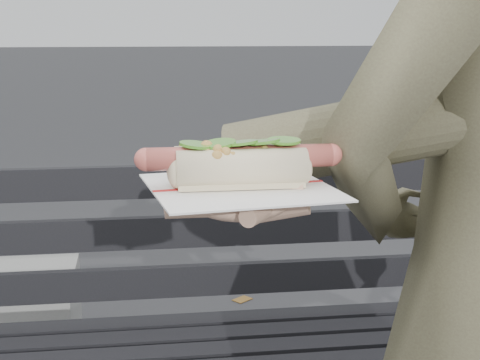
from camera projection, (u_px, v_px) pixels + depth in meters
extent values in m
cube|color=black|center=(195.00, 355.00, 1.69)|extent=(1.50, 0.07, 0.03)
cube|color=black|center=(192.00, 339.00, 1.77)|extent=(1.50, 0.07, 0.03)
cube|color=black|center=(189.00, 324.00, 1.86)|extent=(1.50, 0.07, 0.03)
cube|color=black|center=(444.00, 235.00, 1.92)|extent=(0.04, 0.03, 0.42)
cube|color=black|center=(188.00, 280.00, 1.87)|extent=(1.50, 0.02, 0.08)
cube|color=black|center=(187.00, 231.00, 1.84)|extent=(1.50, 0.02, 0.08)
cube|color=black|center=(186.00, 181.00, 1.81)|extent=(1.50, 0.02, 0.08)
cylinder|color=#484230|center=(425.00, 122.00, 0.91)|extent=(0.51, 0.23, 0.19)
cylinder|color=#D8A384|center=(275.00, 195.00, 0.81)|extent=(0.09, 0.08, 0.07)
ellipsoid|color=#D8A384|center=(240.00, 203.00, 0.80)|extent=(0.10, 0.12, 0.03)
cylinder|color=#D8A384|center=(191.00, 209.00, 0.76)|extent=(0.06, 0.02, 0.02)
cylinder|color=#D8A384|center=(190.00, 205.00, 0.78)|extent=(0.06, 0.02, 0.02)
cylinder|color=#D8A384|center=(189.00, 200.00, 0.80)|extent=(0.06, 0.02, 0.02)
cylinder|color=#D8A384|center=(187.00, 196.00, 0.82)|extent=(0.06, 0.02, 0.02)
cylinder|color=#D8A384|center=(257.00, 213.00, 0.74)|extent=(0.04, 0.05, 0.02)
cube|color=white|center=(240.00, 187.00, 0.79)|extent=(0.21, 0.21, 0.00)
cube|color=#B21E1E|center=(240.00, 186.00, 0.79)|extent=(0.19, 0.03, 0.00)
cylinder|color=#BD5348|center=(240.00, 157.00, 0.78)|extent=(0.20, 0.02, 0.02)
sphere|color=#BD5348|center=(146.00, 160.00, 0.77)|extent=(0.02, 0.02, 0.02)
sphere|color=#BD5348|center=(331.00, 155.00, 0.80)|extent=(0.03, 0.02, 0.02)
sphere|color=#9E6B2D|center=(185.00, 147.00, 0.79)|extent=(0.01, 0.01, 0.01)
sphere|color=#9E6B2D|center=(206.00, 152.00, 0.77)|extent=(0.01, 0.01, 0.01)
sphere|color=#9E6B2D|center=(187.00, 145.00, 0.79)|extent=(0.01, 0.01, 0.01)
sphere|color=#9E6B2D|center=(298.00, 155.00, 0.78)|extent=(0.01, 0.01, 0.01)
sphere|color=#9E6B2D|center=(221.00, 150.00, 0.78)|extent=(0.01, 0.01, 0.01)
sphere|color=#9E6B2D|center=(238.00, 152.00, 0.81)|extent=(0.01, 0.01, 0.01)
sphere|color=#9E6B2D|center=(233.00, 157.00, 0.76)|extent=(0.01, 0.01, 0.01)
sphere|color=#9E6B2D|center=(259.00, 154.00, 0.78)|extent=(0.01, 0.01, 0.01)
sphere|color=#9E6B2D|center=(212.00, 153.00, 0.77)|extent=(0.01, 0.01, 0.01)
sphere|color=#9E6B2D|center=(256.00, 151.00, 0.80)|extent=(0.01, 0.01, 0.01)
sphere|color=#9E6B2D|center=(227.00, 153.00, 0.76)|extent=(0.01, 0.01, 0.01)
sphere|color=#9E6B2D|center=(277.00, 146.00, 0.79)|extent=(0.01, 0.01, 0.01)
sphere|color=#9E6B2D|center=(277.00, 149.00, 0.80)|extent=(0.01, 0.01, 0.01)
sphere|color=#9E6B2D|center=(218.00, 150.00, 0.77)|extent=(0.01, 0.01, 0.01)
sphere|color=#9E6B2D|center=(189.00, 151.00, 0.78)|extent=(0.01, 0.01, 0.01)
sphere|color=#9E6B2D|center=(217.00, 156.00, 0.76)|extent=(0.01, 0.01, 0.01)
sphere|color=#9E6B2D|center=(233.00, 145.00, 0.80)|extent=(0.01, 0.01, 0.01)
sphere|color=#9E6B2D|center=(233.00, 148.00, 0.79)|extent=(0.01, 0.01, 0.01)
sphere|color=#9E6B2D|center=(285.00, 151.00, 0.81)|extent=(0.01, 0.01, 0.01)
sphere|color=#9E6B2D|center=(253.00, 152.00, 0.79)|extent=(0.01, 0.01, 0.01)
sphere|color=#9E6B2D|center=(208.00, 153.00, 0.79)|extent=(0.01, 0.01, 0.01)
sphere|color=#9E6B2D|center=(226.00, 152.00, 0.76)|extent=(0.01, 0.01, 0.01)
sphere|color=#9E6B2D|center=(207.00, 147.00, 0.78)|extent=(0.01, 0.01, 0.01)
sphere|color=#9E6B2D|center=(202.00, 155.00, 0.77)|extent=(0.01, 0.01, 0.01)
sphere|color=#9E6B2D|center=(211.00, 152.00, 0.79)|extent=(0.01, 0.01, 0.01)
sphere|color=#9E6B2D|center=(280.00, 149.00, 0.79)|extent=(0.01, 0.01, 0.01)
sphere|color=#9E6B2D|center=(290.00, 147.00, 0.79)|extent=(0.01, 0.01, 0.01)
sphere|color=#9E6B2D|center=(264.00, 149.00, 0.78)|extent=(0.01, 0.01, 0.01)
cylinder|color=#499027|center=(196.00, 145.00, 0.78)|extent=(0.04, 0.04, 0.01)
cylinder|color=#499027|center=(219.00, 144.00, 0.78)|extent=(0.04, 0.04, 0.01)
cylinder|color=#499027|center=(241.00, 143.00, 0.78)|extent=(0.04, 0.04, 0.01)
cylinder|color=#499027|center=(263.00, 142.00, 0.78)|extent=(0.04, 0.04, 0.01)
cylinder|color=#499027|center=(284.00, 141.00, 0.79)|extent=(0.04, 0.04, 0.01)
cube|color=brown|center=(375.00, 315.00, 3.10)|extent=(0.09, 0.08, 0.00)
cube|color=brown|center=(242.00, 299.00, 3.28)|extent=(0.10, 0.09, 0.00)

